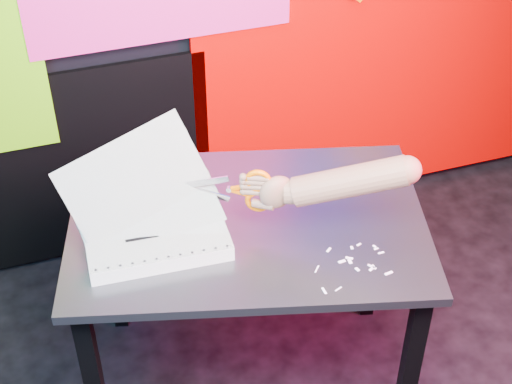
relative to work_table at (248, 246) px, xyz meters
name	(u,v)px	position (x,y,z in m)	size (l,w,h in m)	color
room	(437,171)	(0.20, -0.64, 0.70)	(3.01, 3.01, 2.71)	black
backdrop	(245,25)	(0.26, 0.83, 0.31)	(2.88, 0.05, 2.08)	#BF0200
work_table	(248,246)	(0.00, 0.00, 0.00)	(1.22, 0.96, 0.75)	black
printout_stack	(154,230)	(-0.28, 0.01, 0.14)	(0.47, 0.32, 0.37)	white
scissors	(252,191)	(0.00, -0.04, 0.25)	(0.25, 0.12, 0.15)	silver
hand_forearm	(337,183)	(0.22, -0.14, 0.30)	(0.45, 0.24, 0.20)	brown
paper_clippings	(355,264)	(0.23, -0.27, 0.11)	(0.22, 0.17, 0.00)	white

